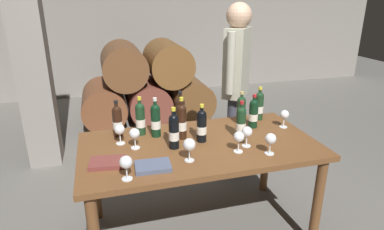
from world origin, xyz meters
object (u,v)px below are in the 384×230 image
Objects in this scene: wine_bottle_7 at (253,113)px; leather_ledger at (153,166)px; wine_bottle_1 at (140,118)px; sommelier_presenting at (236,77)px; dining_table at (199,155)px; wine_bottle_6 at (241,110)px; wine_bottle_5 at (202,125)px; wine_glass_6 at (271,140)px; wine_bottle_8 at (117,121)px; wine_bottle_4 at (180,113)px; wine_glass_0 at (126,163)px; wine_glass_4 at (120,130)px; wine_glass_5 at (189,145)px; tasting_notebook at (107,163)px; wine_bottle_9 at (174,131)px; wine_bottle_2 at (156,120)px; wine_glass_2 at (135,134)px; wine_bottle_0 at (241,122)px; wine_glass_3 at (284,115)px; wine_bottle_10 at (182,121)px; wine_glass_1 at (247,132)px; wine_bottle_3 at (259,105)px; wine_glass_7 at (239,138)px.

wine_bottle_7 is 1.25× the size of leather_ledger.
wine_bottle_1 is 1.09m from sommelier_presenting.
dining_table is 6.15× the size of wine_bottle_6.
wine_bottle_5 reaches higher than wine_glass_6.
wine_bottle_8 is at bearing 155.04° from wine_bottle_5.
wine_bottle_7 is at bearing -11.47° from wine_bottle_4.
wine_glass_4 is (0.00, 0.51, -0.00)m from wine_glass_0.
tasting_notebook is at bearing 170.00° from wine_glass_5.
wine_glass_6 is 0.80m from leather_ledger.
wine_bottle_9 is at bearing -25.74° from wine_glass_4.
wine_bottle_2 is 0.29m from wine_bottle_8.
wine_bottle_7 is 0.98× the size of wine_bottle_8.
wine_glass_2 is at bearing 158.49° from wine_glass_6.
wine_bottle_0 is at bearing 16.72° from tasting_notebook.
wine_bottle_1 is 2.05× the size of wine_glass_3.
wine_bottle_2 is at bearing 152.87° from wine_bottle_10.
wine_bottle_8 is at bearing 90.10° from wine_glass_0.
wine_bottle_7 is at bearing 42.87° from wine_bottle_0.
wine_bottle_5 is at bearing 139.45° from wine_glass_6.
wine_bottle_1 reaches higher than wine_bottle_7.
wine_bottle_9 is at bearing -135.65° from sommelier_presenting.
wine_glass_0 is at bearing -89.90° from wine_bottle_8.
wine_bottle_4 reaches higher than wine_bottle_0.
wine_bottle_4 is 1.15× the size of wine_bottle_7.
wine_bottle_8 is 0.49m from wine_bottle_9.
wine_bottle_8 is 0.88× the size of wine_bottle_10.
wine_bottle_10 is at bearing 83.35° from wine_glass_5.
dining_table is at bearing -29.08° from wine_bottle_8.
wine_bottle_0 is at bearing 83.36° from wine_glass_1.
wine_bottle_9 is (0.36, -0.32, 0.01)m from wine_bottle_8.
wine_bottle_3 is (0.63, 0.34, 0.22)m from dining_table.
wine_bottle_2 is 1.10× the size of wine_bottle_6.
wine_bottle_0 is at bearing -114.26° from wine_bottle_6.
wine_bottle_8 is at bearing 162.62° from wine_bottle_2.
tasting_notebook is at bearing -165.04° from wine_bottle_9.
wine_glass_1 is 0.78m from wine_glass_2.
leather_ledger is (-0.71, -0.28, -0.11)m from wine_bottle_0.
wine_bottle_4 is 2.12× the size of wine_glass_4.
wine_glass_0 is 1.01× the size of wine_glass_4.
wine_glass_0 is at bearing -145.95° from wine_bottle_5.
tasting_notebook is (-1.10, -0.43, -0.11)m from wine_bottle_6.
wine_glass_7 is (-0.29, -0.38, -0.01)m from wine_bottle_7.
wine_bottle_5 reaches higher than wine_glass_1.
tasting_notebook is (-0.27, -0.43, -0.12)m from wine_bottle_1.
wine_bottle_9 is 1.36× the size of tasting_notebook.
wine_glass_4 is (0.00, -0.15, -0.02)m from wine_bottle_8.
wine_bottle_6 is 1.85× the size of wine_glass_6.
wine_bottle_6 reaches higher than wine_glass_0.
wine_glass_7 is at bearing -40.49° from wine_bottle_2.
wine_glass_3 is at bearing 29.00° from wine_glass_1.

